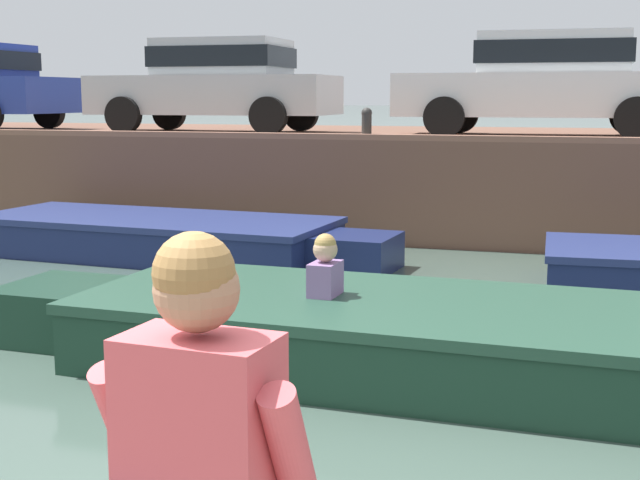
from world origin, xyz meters
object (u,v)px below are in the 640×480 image
Objects in this scene: motorboat_passing at (390,335)px; mooring_bollard_mid at (367,122)px; car_centre_white at (546,80)px; person_seated_middle at (210,472)px; car_left_inner_silver at (218,82)px; boat_moored_west_navy at (171,237)px.

motorboat_passing is 14.56× the size of mooring_bollard_mid.
car_centre_white is at bearing 37.14° from mooring_bollard_mid.
car_left_inner_silver is at bearing 113.21° from person_seated_middle.
person_seated_middle is (2.20, -10.42, -0.53)m from mooring_bollard_mid.
car_centre_white is at bearing 0.00° from car_left_inner_silver.
motorboat_passing is 1.50× the size of car_centre_white.
motorboat_passing is 1.58× the size of car_left_inner_silver.
mooring_bollard_mid is at bearing 40.98° from boat_moored_west_navy.
person_seated_middle is (5.23, -12.20, -1.14)m from car_left_inner_silver.
mooring_bollard_mid is at bearing 105.74° from motorboat_passing.
car_centre_white reaches higher than motorboat_passing.
person_seated_middle reaches higher than motorboat_passing.
car_centre_white is (0.70, 7.62, 2.05)m from motorboat_passing.
mooring_bollard_mid is (-2.34, -1.77, -0.61)m from car_centre_white.
boat_moored_west_navy is 0.88× the size of motorboat_passing.
car_centre_white is 4.48× the size of person_seated_middle.
car_centre_white is 9.71× the size of mooring_bollard_mid.
motorboat_passing is 9.17m from car_left_inner_silver.
car_left_inner_silver is 3.56m from mooring_bollard_mid.
car_centre_white is 12.25m from person_seated_middle.
person_seated_middle is (4.36, -8.55, 0.92)m from boat_moored_west_navy.
motorboat_passing is at bearing -58.46° from car_left_inner_silver.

